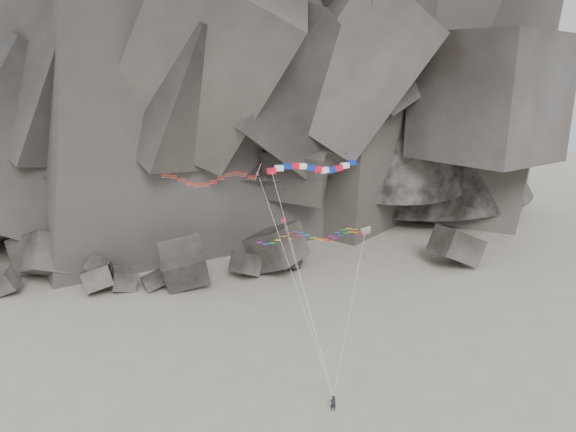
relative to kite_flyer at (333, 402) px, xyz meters
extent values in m
plane|color=#9E9180|center=(-1.85, 5.51, -0.98)|extent=(260.00, 260.00, 0.00)
cube|color=#47423F|center=(29.91, 35.42, 1.34)|extent=(9.06, 7.22, 7.44)
cube|color=#47423F|center=(-28.28, 36.58, 0.57)|extent=(4.68, 4.88, 5.17)
cube|color=#47423F|center=(-0.03, 38.11, 1.99)|extent=(11.33, 11.02, 8.44)
cube|color=#47423F|center=(-14.87, 33.60, 1.50)|extent=(7.77, 8.26, 8.12)
cube|color=#47423F|center=(-41.27, 35.24, 0.60)|extent=(4.43, 4.00, 4.76)
cube|color=#47423F|center=(-38.29, 43.81, 1.86)|extent=(9.16, 9.56, 8.02)
cube|color=#47423F|center=(-19.53, 33.90, -0.06)|extent=(4.23, 3.50, 2.90)
cube|color=#47423F|center=(-5.31, 36.24, 0.66)|extent=(5.82, 5.93, 4.79)
cube|color=#47423F|center=(1.95, 38.83, 0.48)|extent=(5.69, 5.52, 4.12)
cube|color=#47423F|center=(-35.53, 39.31, 1.94)|extent=(8.82, 9.88, 9.27)
cube|color=#47423F|center=(-23.92, 34.32, 0.58)|extent=(4.57, 3.83, 3.89)
cube|color=#47423F|center=(-27.67, 33.72, 0.57)|extent=(5.18, 4.52, 4.71)
imported|color=black|center=(0.00, 0.00, 0.00)|extent=(0.75, 0.56, 1.97)
cylinder|color=silver|center=(-3.05, 5.19, 11.06)|extent=(6.14, 10.41, 20.90)
cube|color=red|center=(-5.05, 7.29, 22.24)|extent=(0.93, 0.74, 0.54)
cube|color=white|center=(-4.23, 7.49, 22.46)|extent=(0.97, 0.75, 0.61)
cube|color=#0D2798|center=(-3.42, 7.64, 22.60)|extent=(0.99, 0.76, 0.64)
cube|color=red|center=(-2.60, 7.77, 22.62)|extent=(0.99, 0.76, 0.65)
cube|color=white|center=(-1.78, 7.88, 22.50)|extent=(0.98, 0.76, 0.62)
cube|color=#0D2798|center=(-0.96, 8.03, 22.29)|extent=(0.94, 0.75, 0.56)
cube|color=red|center=(-0.15, 8.21, 22.06)|extent=(0.96, 0.75, 0.59)
cube|color=white|center=(0.67, 8.45, 21.89)|extent=(0.99, 0.76, 0.64)
cube|color=#0D2798|center=(1.49, 8.75, 21.84)|extent=(1.00, 0.76, 0.65)
cube|color=red|center=(2.30, 9.08, 21.93)|extent=(0.98, 0.76, 0.63)
cube|color=white|center=(3.12, 9.42, 22.13)|extent=(0.95, 0.75, 0.57)
cube|color=#0D2798|center=(3.94, 9.74, 22.36)|extent=(0.95, 0.75, 0.58)
cylinder|color=silver|center=(-2.52, 3.53, 11.43)|extent=(5.09, 7.10, 21.63)
cube|color=#D0ED0D|center=(4.52, 5.78, 16.02)|extent=(1.17, 0.72, 0.65)
cube|color=#0CB219|center=(4.52, 5.62, 15.77)|extent=(0.98, 0.55, 0.44)
cylinder|color=silver|center=(2.26, 2.89, 8.32)|extent=(4.56, 5.82, 15.41)
cube|color=red|center=(-3.98, 6.48, 17.31)|extent=(0.53, 0.26, 0.36)
cube|color=#0D2798|center=(-4.17, 6.49, 17.31)|extent=(0.21, 0.12, 0.37)
cylinder|color=silver|center=(-1.99, 3.24, 8.96)|extent=(4.01, 6.51, 16.70)
camera|label=1|loc=(-12.52, -47.29, 33.45)|focal=35.00mm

